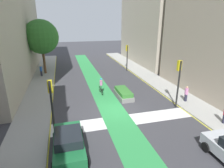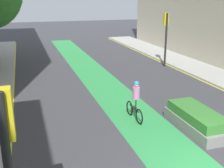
% 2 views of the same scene
% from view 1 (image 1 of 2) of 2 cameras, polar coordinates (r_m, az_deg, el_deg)
% --- Properties ---
extents(ground_plane, '(120.00, 120.00, 0.00)m').
position_cam_1_polar(ground_plane, '(17.69, 1.69, -7.90)').
color(ground_plane, '#38383D').
extents(bike_lane_paint, '(2.40, 60.00, 0.01)m').
position_cam_1_polar(bike_lane_paint, '(17.57, 0.14, -8.08)').
color(bike_lane_paint, '#2D8C47').
rests_on(bike_lane_paint, ground_plane).
extents(crosswalk_band, '(12.00, 1.80, 0.01)m').
position_cam_1_polar(crosswalk_band, '(16.02, 3.76, -11.01)').
color(crosswalk_band, silver).
rests_on(crosswalk_band, ground_plane).
extents(sidewalk_left, '(3.00, 60.00, 0.15)m').
position_cam_1_polar(sidewalk_left, '(17.31, -23.26, -9.95)').
color(sidewalk_left, '#9E9E99').
rests_on(sidewalk_left, ground_plane).
extents(curb_stripe_left, '(0.16, 60.00, 0.01)m').
position_cam_1_polar(curb_stripe_left, '(17.15, -18.21, -9.84)').
color(curb_stripe_left, yellow).
rests_on(curb_stripe_left, ground_plane).
extents(sidewalk_right, '(3.00, 60.00, 0.15)m').
position_cam_1_polar(sidewalk_right, '(20.89, 21.89, -4.76)').
color(sidewalk_right, '#9E9E99').
rests_on(sidewalk_right, ground_plane).
extents(curb_stripe_right, '(0.16, 60.00, 0.01)m').
position_cam_1_polar(curb_stripe_right, '(20.09, 18.40, -5.50)').
color(curb_stripe_right, yellow).
rests_on(curb_stripe_right, ground_plane).
extents(traffic_signal_near_right, '(0.35, 0.52, 4.54)m').
position_cam_1_polar(traffic_signal_near_right, '(18.27, 19.69, 2.53)').
color(traffic_signal_near_right, black).
rests_on(traffic_signal_near_right, ground_plane).
extents(traffic_signal_near_left, '(0.35, 0.52, 3.89)m').
position_cam_1_polar(traffic_signal_near_left, '(14.47, -18.15, -3.33)').
color(traffic_signal_near_left, black).
rests_on(traffic_signal_near_left, ground_plane).
extents(traffic_signal_far_right, '(0.35, 0.52, 4.18)m').
position_cam_1_polar(traffic_signal_far_right, '(30.66, 4.60, 9.40)').
color(traffic_signal_far_right, black).
rests_on(traffic_signal_far_right, ground_plane).
extents(car_green_left_near, '(2.02, 4.20, 1.57)m').
position_cam_1_polar(car_green_left_near, '(12.41, -13.08, -17.00)').
color(car_green_left_near, '#196033').
rests_on(car_green_left_near, ground_plane).
extents(cyclist_in_lane, '(0.32, 1.73, 1.86)m').
position_cam_1_polar(cyclist_in_lane, '(21.14, -3.37, -0.48)').
color(cyclist_in_lane, black).
rests_on(cyclist_in_lane, ground_plane).
extents(pedestrian_sidewalk_right_a, '(0.34, 0.34, 1.59)m').
position_cam_1_polar(pedestrian_sidewalk_right_a, '(20.30, 21.71, -2.73)').
color(pedestrian_sidewalk_right_a, '#262638').
rests_on(pedestrian_sidewalk_right_a, sidewalk_right).
extents(pedestrian_sidewalk_left_a, '(0.34, 0.34, 1.65)m').
position_cam_1_polar(pedestrian_sidewalk_left_a, '(29.30, -20.82, 3.88)').
color(pedestrian_sidewalk_left_a, '#262638').
rests_on(pedestrian_sidewalk_left_a, sidewalk_left).
extents(street_tree_near, '(4.98, 4.98, 8.00)m').
position_cam_1_polar(street_tree_near, '(30.05, -20.77, 13.29)').
color(street_tree_near, brown).
rests_on(street_tree_near, sidewalk_left).
extents(street_tree_far, '(3.52, 3.52, 6.11)m').
position_cam_1_polar(street_tree_far, '(34.41, -20.65, 11.91)').
color(street_tree_far, brown).
rests_on(street_tree_far, sidewalk_left).
extents(median_planter, '(1.35, 3.27, 0.85)m').
position_cam_1_polar(median_planter, '(20.39, 3.52, -2.93)').
color(median_planter, slate).
rests_on(median_planter, ground_plane).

